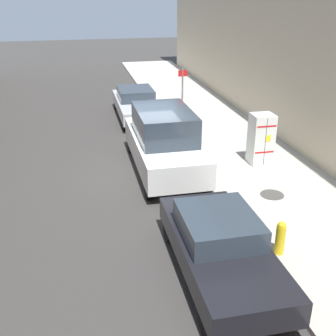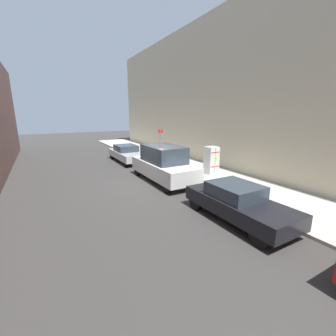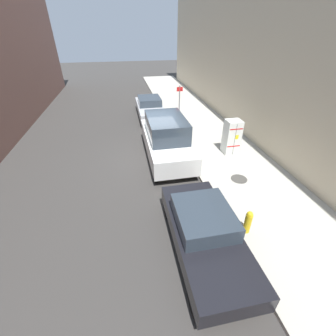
{
  "view_description": "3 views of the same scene",
  "coord_description": "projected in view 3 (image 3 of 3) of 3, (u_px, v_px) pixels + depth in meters",
  "views": [
    {
      "loc": [
        2.02,
        12.99,
        5.84
      ],
      "look_at": [
        -0.52,
        1.41,
        0.7
      ],
      "focal_mm": 45.0,
      "sensor_mm": 36.0,
      "label": 1
    },
    {
      "loc": [
        5.49,
        11.35,
        3.97
      ],
      "look_at": [
        -1.22,
        -0.44,
        0.66
      ],
      "focal_mm": 24.0,
      "sensor_mm": 36.0,
      "label": 2
    },
    {
      "loc": [
        1.23,
        10.03,
        5.76
      ],
      "look_at": [
        -0.25,
        2.61,
        1.0
      ],
      "focal_mm": 24.0,
      "sensor_mm": 36.0,
      "label": 3
    }
  ],
  "objects": [
    {
      "name": "discarded_refrigerator",
      "position": [
        232.0,
        137.0,
        11.46
      ],
      "size": [
        0.75,
        0.71,
        1.76
      ],
      "color": "silver",
      "rests_on": "sidewalk_slab"
    },
    {
      "name": "sidewalk_slab",
      "position": [
        223.0,
        151.0,
        12.2
      ],
      "size": [
        4.1,
        44.0,
        0.12
      ],
      "primitive_type": "cube",
      "color": "#B2ADA0",
      "rests_on": "ground"
    },
    {
      "name": "ground_plane",
      "position": [
        153.0,
        159.0,
        11.6
      ],
      "size": [
        80.0,
        80.0,
        0.0
      ],
      "primitive_type": "plane",
      "color": "#383533"
    },
    {
      "name": "trash_bag",
      "position": [
        231.0,
        139.0,
        12.82
      ],
      "size": [
        0.46,
        0.46,
        0.46
      ],
      "primitive_type": "sphere",
      "color": "black",
      "rests_on": "sidewalk_slab"
    },
    {
      "name": "street_sign_post",
      "position": [
        179.0,
        107.0,
        13.63
      ],
      "size": [
        0.36,
        0.07,
        2.78
      ],
      "color": "slate",
      "rests_on": "sidewalk_slab"
    },
    {
      "name": "parked_van_white",
      "position": [
        166.0,
        138.0,
        11.21
      ],
      "size": [
        2.01,
        5.12,
        2.13
      ],
      "color": "silver",
      "rests_on": "ground"
    },
    {
      "name": "parked_sedan_silver",
      "position": [
        150.0,
        107.0,
        16.76
      ],
      "size": [
        1.82,
        4.77,
        1.37
      ],
      "color": "silver",
      "rests_on": "ground"
    },
    {
      "name": "parked_sedan_dark",
      "position": [
        204.0,
        231.0,
        6.54
      ],
      "size": [
        1.79,
        4.38,
        1.38
      ],
      "color": "black",
      "rests_on": "ground"
    },
    {
      "name": "manhole_cover",
      "position": [
        239.0,
        179.0,
        9.82
      ],
      "size": [
        0.7,
        0.7,
        0.02
      ],
      "primitive_type": "cylinder",
      "color": "#47443F",
      "rests_on": "sidewalk_slab"
    },
    {
      "name": "building_facade_near",
      "position": [
        305.0,
        35.0,
        9.84
      ],
      "size": [
        2.09,
        39.6,
        10.94
      ],
      "primitive_type": "cube",
      "color": "beige",
      "rests_on": "ground"
    },
    {
      "name": "fire_hydrant",
      "position": [
        248.0,
        222.0,
        7.09
      ],
      "size": [
        0.22,
        0.22,
        0.83
      ],
      "color": "gold",
      "rests_on": "sidewalk_slab"
    }
  ]
}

